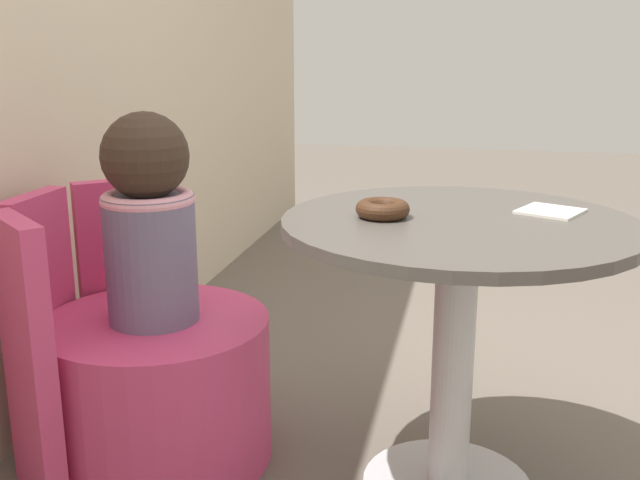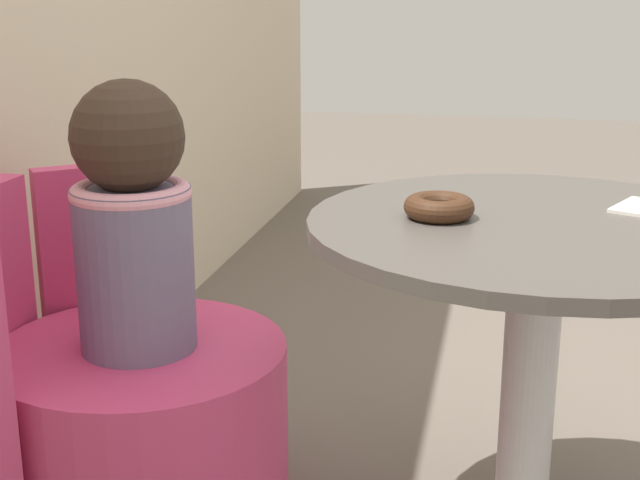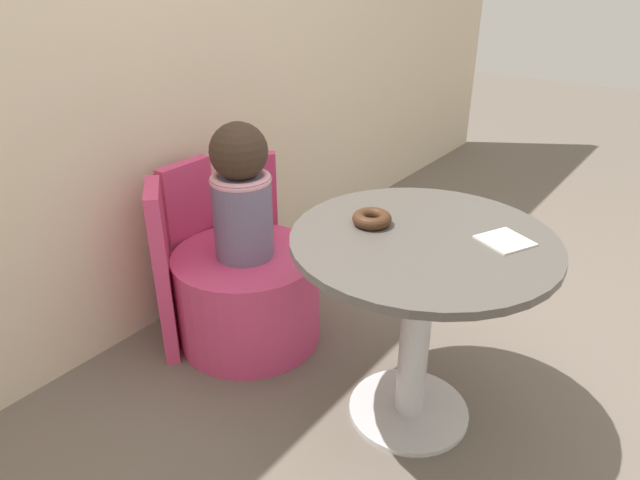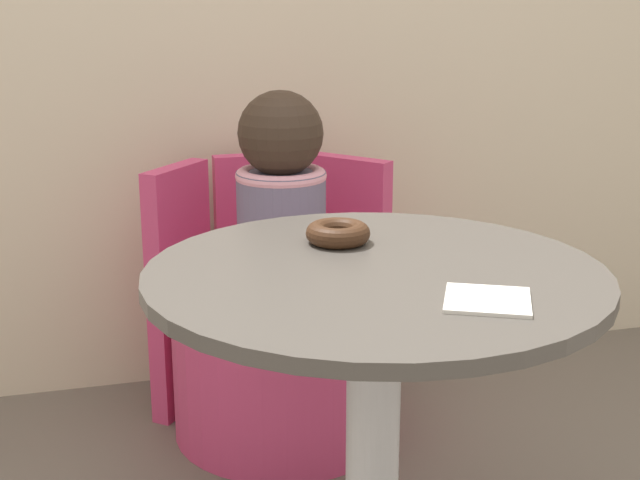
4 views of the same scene
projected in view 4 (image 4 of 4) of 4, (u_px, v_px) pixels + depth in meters
round_table at (373, 361)px, 1.51m from camera, size 0.77×0.77×0.65m
tub_chair at (283, 362)px, 2.25m from camera, size 0.56×0.56×0.37m
booth_backrest at (264, 279)px, 2.43m from camera, size 0.65×0.24×0.66m
child_figure at (281, 196)px, 2.14m from camera, size 0.22×0.22×0.50m
donut at (338, 233)px, 1.60m from camera, size 0.12×0.12×0.04m
paper_napkin at (488, 300)px, 1.31m from camera, size 0.17×0.17×0.01m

